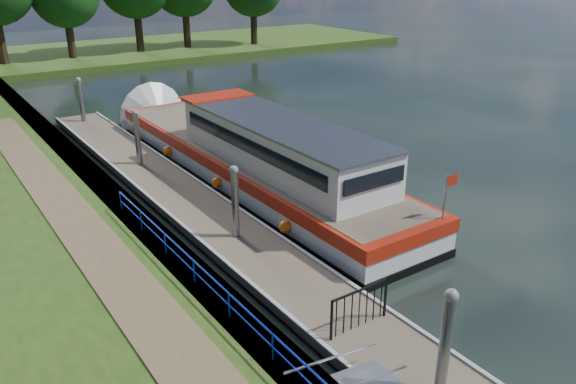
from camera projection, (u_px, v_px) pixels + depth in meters
bank_edge at (102, 192)px, 22.81m from camera, size 1.10×90.00×0.78m
far_bank at (130, 51)px, 58.62m from camera, size 60.00×18.00×0.60m
footpath at (113, 269)px, 16.35m from camera, size 1.60×40.00×0.05m
blue_fence at (249, 318)px, 13.22m from camera, size 0.04×18.04×0.72m
pontoon at (181, 199)px, 22.70m from camera, size 2.50×30.00×0.56m
mooring_piles at (179, 174)px, 22.28m from camera, size 0.30×27.30×3.55m
gate_panel at (360, 303)px, 14.11m from camera, size 1.85×0.05×1.15m
barge at (243, 154)px, 25.09m from camera, size 4.36×21.15×4.78m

